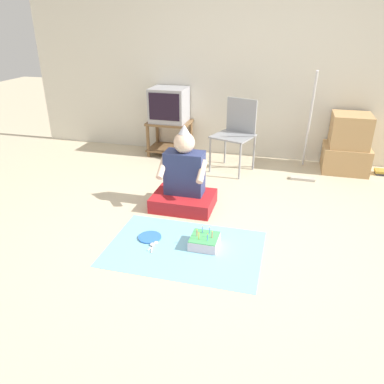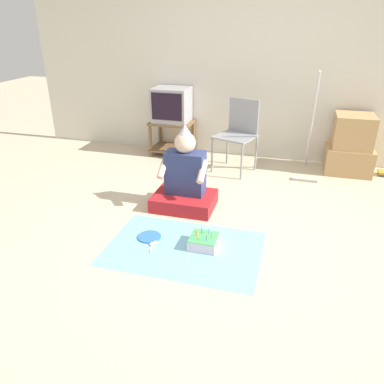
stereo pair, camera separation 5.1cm
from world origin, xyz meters
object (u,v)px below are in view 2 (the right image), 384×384
at_px(person_seated, 185,182).
at_px(birthday_cake, 204,241).
at_px(paper_plate, 149,237).
at_px(tv, 172,105).
at_px(folding_chair, 239,130).
at_px(dust_mop, 309,147).
at_px(cardboard_box_stack, 351,146).

distance_m(person_seated, birthday_cake, 0.78).
bearing_deg(person_seated, paper_plate, -100.46).
height_order(tv, person_seated, tv).
height_order(person_seated, birthday_cake, person_seated).
distance_m(folding_chair, dust_mop, 0.84).
bearing_deg(dust_mop, folding_chair, 178.37).
bearing_deg(folding_chair, cardboard_box_stack, 12.07).
xyz_separation_m(person_seated, paper_plate, (-0.12, -0.66, -0.25)).
relative_size(cardboard_box_stack, birthday_cake, 3.08).
relative_size(tv, cardboard_box_stack, 0.66).
bearing_deg(birthday_cake, tv, 114.65).
relative_size(cardboard_box_stack, person_seated, 0.85).
bearing_deg(paper_plate, tv, 103.14).
xyz_separation_m(folding_chair, person_seated, (-0.33, -1.15, -0.24)).
distance_m(tv, birthday_cake, 2.44).
xyz_separation_m(folding_chair, dust_mop, (0.83, -0.02, -0.14)).
xyz_separation_m(tv, dust_mop, (1.78, -0.35, -0.32)).
distance_m(dust_mop, person_seated, 1.62).
bearing_deg(dust_mop, birthday_cake, -114.00).
bearing_deg(paper_plate, birthday_cake, -0.43).
distance_m(tv, folding_chair, 1.03).
distance_m(birthday_cake, paper_plate, 0.49).
distance_m(cardboard_box_stack, person_seated, 2.19).
relative_size(cardboard_box_stack, paper_plate, 3.54).
xyz_separation_m(folding_chair, paper_plate, (-0.45, -1.81, -0.49)).
xyz_separation_m(cardboard_box_stack, paper_plate, (-1.77, -2.10, -0.32)).
bearing_deg(person_seated, tv, 112.75).
bearing_deg(dust_mop, paper_plate, -125.64).
relative_size(birthday_cake, paper_plate, 1.15).
height_order(cardboard_box_stack, birthday_cake, cardboard_box_stack).
xyz_separation_m(dust_mop, person_seated, (-1.16, -1.13, -0.10)).
bearing_deg(dust_mop, person_seated, -135.78).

